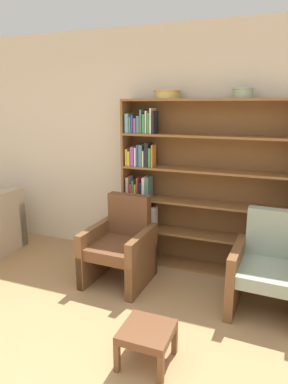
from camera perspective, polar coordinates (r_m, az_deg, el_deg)
The scene contains 7 objects.
wall_back at distance 4.03m, azimuth 9.22°, elevation 6.96°, with size 12.00×0.06×2.75m.
bookshelf at distance 3.95m, azimuth 7.41°, elevation 0.78°, with size 1.89×0.30×1.94m.
bowl_terracotta at distance 3.90m, azimuth 3.90°, elevation 16.07°, with size 0.30×0.30×0.10m.
bowl_brass at distance 3.74m, azimuth 16.13°, elevation 15.71°, with size 0.22×0.22×0.11m.
armchair_leather at distance 3.76m, azimuth -3.90°, elevation -8.92°, with size 0.66×0.70×0.92m.
armchair_cushioned at distance 3.45m, azimuth 19.96°, elevation -12.04°, with size 0.67×0.71×0.92m.
footstool at distance 2.73m, azimuth 0.48°, elevation -22.63°, with size 0.37×0.37×0.29m.
Camera 1 is at (0.84, -1.44, 1.89)m, focal length 32.00 mm.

